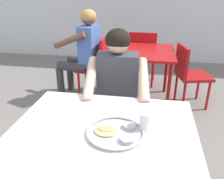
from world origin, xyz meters
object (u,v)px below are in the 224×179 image
(patron_background, at_px, (83,47))
(diner_foreground, at_px, (117,89))
(chair_red_left, at_px, (98,64))
(chair_red_far, at_px, (143,54))
(chair_foreground, at_px, (118,102))
(thali_tray, at_px, (116,132))
(table_background_red, at_px, (142,57))
(table_foreground, at_px, (102,143))
(chair_red_right, at_px, (189,72))
(drinking_cup, at_px, (146,121))

(patron_background, bearing_deg, diner_foreground, -62.50)
(chair_red_left, relative_size, chair_red_far, 1.00)
(chair_red_far, bearing_deg, chair_foreground, -95.19)
(thali_tray, relative_size, chair_red_far, 0.37)
(chair_red_left, bearing_deg, chair_foreground, -67.18)
(chair_foreground, distance_m, chair_red_left, 1.15)
(diner_foreground, distance_m, chair_red_far, 1.83)
(chair_red_left, bearing_deg, table_background_red, -4.17)
(diner_foreground, bearing_deg, table_foreground, -88.63)
(chair_red_right, height_order, chair_red_far, chair_red_far)
(thali_tray, relative_size, chair_red_left, 0.37)
(drinking_cup, relative_size, chair_foreground, 0.13)
(drinking_cup, xyz_separation_m, patron_background, (-0.90, 1.86, -0.08))
(thali_tray, bearing_deg, chair_foreground, 97.29)
(table_background_red, xyz_separation_m, patron_background, (-0.79, 0.01, 0.09))
(drinking_cup, distance_m, chair_red_right, 1.93)
(diner_foreground, bearing_deg, chair_foreground, 94.96)
(thali_tray, xyz_separation_m, chair_red_right, (0.65, 1.90, -0.29))
(chair_red_left, bearing_deg, diner_foreground, -69.99)
(chair_red_left, distance_m, chair_red_far, 0.80)
(chair_red_far, bearing_deg, diner_foreground, -93.99)
(diner_foreground, height_order, chair_red_far, diner_foreground)
(chair_red_right, bearing_deg, table_background_red, 178.65)
(diner_foreground, relative_size, chair_red_left, 1.39)
(table_foreground, distance_m, drinking_cup, 0.28)
(thali_tray, relative_size, drinking_cup, 3.00)
(thali_tray, bearing_deg, drinking_cup, 24.53)
(table_background_red, xyz_separation_m, chair_red_left, (-0.61, 0.04, -0.14))
(chair_red_left, distance_m, patron_background, 0.30)
(drinking_cup, height_order, patron_background, patron_background)
(thali_tray, height_order, table_background_red, thali_tray)
(diner_foreground, bearing_deg, thali_tray, -81.98)
(chair_red_right, relative_size, patron_background, 0.66)
(drinking_cup, bearing_deg, patron_background, 115.87)
(diner_foreground, height_order, patron_background, patron_background)
(thali_tray, xyz_separation_m, diner_foreground, (-0.10, 0.69, -0.05))
(table_foreground, distance_m, patron_background, 2.04)
(drinking_cup, bearing_deg, chair_foreground, 108.16)
(table_foreground, distance_m, diner_foreground, 0.68)
(chair_foreground, bearing_deg, patron_background, 121.45)
(table_background_red, distance_m, chair_red_left, 0.62)
(diner_foreground, bearing_deg, chair_red_right, 58.41)
(thali_tray, height_order, drinking_cup, drinking_cup)
(thali_tray, relative_size, patron_background, 0.26)
(drinking_cup, xyz_separation_m, chair_red_right, (0.50, 1.83, -0.34))
(chair_red_left, bearing_deg, thali_tray, -74.03)
(drinking_cup, distance_m, diner_foreground, 0.67)
(drinking_cup, distance_m, table_background_red, 1.86)
(table_foreground, bearing_deg, chair_red_right, 68.87)
(table_foreground, distance_m, chair_foreground, 0.92)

